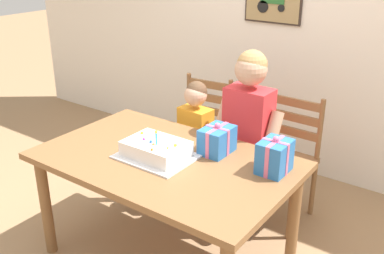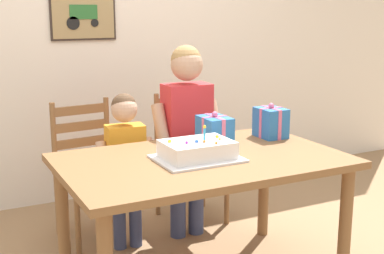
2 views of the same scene
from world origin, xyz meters
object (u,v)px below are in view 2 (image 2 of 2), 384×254
at_px(gift_box_red_large, 215,130).
at_px(child_older, 187,123).
at_px(dining_table, 202,173).
at_px(gift_box_beside_cake, 271,123).
at_px(child_younger, 126,156).
at_px(chair_left, 91,170).
at_px(birthday_cake, 197,151).
at_px(chair_right, 189,156).

distance_m(gift_box_red_large, child_older, 0.38).
relative_size(dining_table, child_older, 1.17).
height_order(gift_box_beside_cake, child_younger, child_younger).
height_order(gift_box_red_large, child_older, child_older).
bearing_deg(child_older, gift_box_beside_cake, -45.82).
relative_size(chair_left, child_younger, 0.91).
xyz_separation_m(birthday_cake, gift_box_beside_cake, (0.64, 0.25, 0.04)).
bearing_deg(child_younger, chair_left, 118.42).
bearing_deg(child_younger, gift_box_red_large, -41.40).
distance_m(birthday_cake, chair_left, 1.03).
height_order(dining_table, child_older, child_older).
bearing_deg(chair_right, child_younger, -154.47).
bearing_deg(birthday_cake, chair_left, 109.34).
height_order(dining_table, child_younger, child_younger).
xyz_separation_m(dining_table, chair_right, (0.37, 0.90, -0.18)).
distance_m(dining_table, chair_left, 0.99).
relative_size(birthday_cake, chair_right, 0.48).
xyz_separation_m(gift_box_red_large, gift_box_beside_cake, (0.39, -0.02, 0.01)).
distance_m(child_older, child_younger, 0.46).
bearing_deg(gift_box_beside_cake, dining_table, -159.72).
bearing_deg(gift_box_red_large, child_younger, 138.60).
relative_size(gift_box_red_large, child_older, 0.17).
bearing_deg(chair_left, dining_table, -67.65).
xyz_separation_m(chair_right, child_older, (-0.15, -0.28, 0.32)).
bearing_deg(chair_right, gift_box_beside_cake, -71.05).
distance_m(birthday_cake, child_older, 0.69).
bearing_deg(chair_left, gift_box_beside_cake, -34.97).
xyz_separation_m(chair_left, chair_right, (0.73, 0.00, 0.00)).
distance_m(gift_box_beside_cake, chair_left, 1.23).
bearing_deg(birthday_cake, chair_right, 66.01).
distance_m(dining_table, gift_box_red_large, 0.36).
relative_size(gift_box_red_large, chair_left, 0.24).
distance_m(birthday_cake, child_younger, 0.69).
xyz_separation_m(child_older, child_younger, (-0.43, 0.00, -0.17)).
xyz_separation_m(dining_table, chair_left, (-0.37, 0.90, -0.18)).
relative_size(birthday_cake, gift_box_red_large, 2.02).
relative_size(chair_right, child_older, 0.71).
xyz_separation_m(birthday_cake, gift_box_red_large, (0.25, 0.27, 0.03)).
height_order(gift_box_red_large, chair_left, gift_box_red_large).
bearing_deg(child_younger, child_older, -0.08).
distance_m(chair_right, child_older, 0.45).
height_order(dining_table, chair_right, chair_right).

